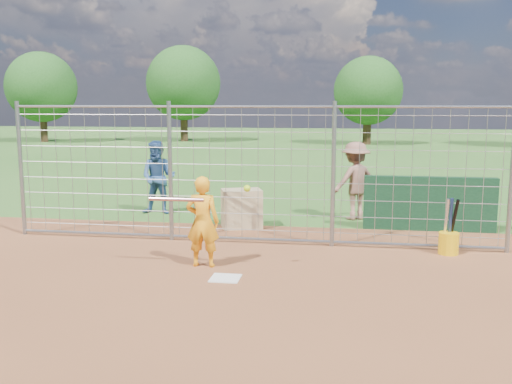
% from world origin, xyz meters
% --- Properties ---
extents(ground, '(100.00, 100.00, 0.00)m').
position_xyz_m(ground, '(0.00, 0.00, 0.00)').
color(ground, '#2D591E').
rests_on(ground, ground).
extents(infield_dirt, '(18.00, 18.00, 0.00)m').
position_xyz_m(infield_dirt, '(0.00, -3.00, 0.01)').
color(infield_dirt, brown).
rests_on(infield_dirt, ground).
extents(home_plate, '(0.43, 0.43, 0.02)m').
position_xyz_m(home_plate, '(0.00, -0.20, 0.01)').
color(home_plate, silver).
rests_on(home_plate, ground).
extents(dugout_wall, '(2.60, 0.20, 1.10)m').
position_xyz_m(dugout_wall, '(3.40, 3.60, 0.55)').
color(dugout_wall, '#11381E').
rests_on(dugout_wall, ground).
extents(batter, '(0.53, 0.35, 1.45)m').
position_xyz_m(batter, '(-0.48, 0.39, 0.72)').
color(batter, '#FFA016').
rests_on(batter, ground).
extents(bystander_a, '(0.84, 0.66, 1.70)m').
position_xyz_m(bystander_a, '(-2.57, 4.46, 0.85)').
color(bystander_a, navy).
rests_on(bystander_a, ground).
extents(bystander_c, '(1.28, 1.16, 1.72)m').
position_xyz_m(bystander_c, '(1.93, 4.52, 0.86)').
color(bystander_c, brown).
rests_on(bystander_c, ground).
extents(equipment_bin, '(0.94, 0.79, 0.80)m').
position_xyz_m(equipment_bin, '(-0.39, 3.28, 0.40)').
color(equipment_bin, tan).
rests_on(equipment_bin, ground).
extents(equipment_in_play, '(1.57, 0.14, 0.27)m').
position_xyz_m(equipment_in_play, '(-0.56, 0.15, 1.16)').
color(equipment_in_play, silver).
rests_on(equipment_in_play, ground).
extents(bucket_with_bats, '(0.34, 0.37, 0.98)m').
position_xyz_m(bucket_with_bats, '(3.49, 1.76, 0.25)').
color(bucket_with_bats, '#EFB30C').
rests_on(bucket_with_bats, ground).
extents(backstop_fence, '(9.08, 0.08, 2.60)m').
position_xyz_m(backstop_fence, '(0.00, 2.00, 1.26)').
color(backstop_fence, gray).
rests_on(backstop_fence, ground).
extents(tree_line, '(44.66, 6.72, 6.48)m').
position_xyz_m(tree_line, '(3.13, 28.13, 3.71)').
color(tree_line, '#3F2B19').
rests_on(tree_line, ground).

